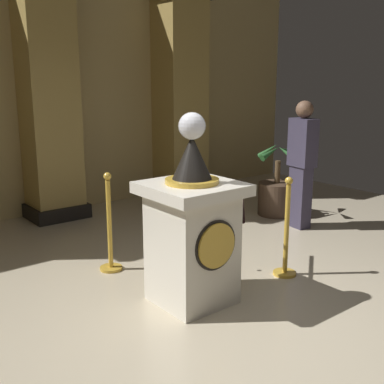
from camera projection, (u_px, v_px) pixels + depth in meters
The scene contains 10 objects.
ground_plane at pixel (241, 316), 4.16m from camera, with size 10.06×10.06×0.00m, color beige.
back_wall at pixel (38, 95), 7.00m from camera, with size 10.06×0.16×3.52m, color tan.
pedestal_clock at pixel (192, 230), 4.29m from camera, with size 0.79×0.79×1.72m.
stanchion_near at pixel (286, 241), 4.95m from camera, with size 0.24×0.24×1.04m.
stanchion_far at pixel (110, 236), 5.08m from camera, with size 0.24×0.24×1.06m.
velvet_rope at pixel (197, 200), 4.92m from camera, with size 1.33×1.33×0.22m.
column_right at pixel (178, 97), 8.15m from camera, with size 0.89×0.89×3.38m.
column_centre_rear at pixel (48, 101), 6.76m from camera, with size 0.83×0.83×3.38m.
potted_palm_right at pixel (277, 194), 7.17m from camera, with size 0.71×0.69×1.10m.
bystander_guest at pixel (302, 161), 6.43m from camera, with size 0.27×0.39×1.71m.
Camera 1 is at (-2.70, -2.71, 2.00)m, focal length 45.15 mm.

